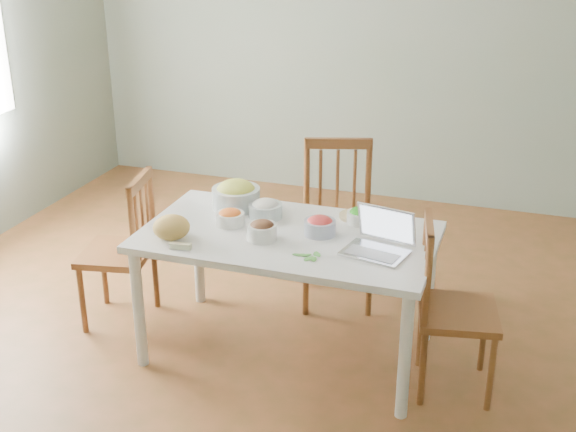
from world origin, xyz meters
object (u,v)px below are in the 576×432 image
(chair_far, at_px, (338,227))
(bowl_squash, at_px, (236,194))
(chair_right, at_px, (458,309))
(chair_left, at_px, (116,250))
(bread_boule, at_px, (171,227))
(dining_table, at_px, (288,294))
(laptop, at_px, (376,235))

(chair_far, bearing_deg, bowl_squash, -158.43)
(chair_far, distance_m, bowl_squash, 0.70)
(bowl_squash, bearing_deg, chair_right, -12.89)
(chair_far, distance_m, chair_left, 1.33)
(bread_boule, bearing_deg, bowl_squash, 73.10)
(dining_table, bearing_deg, chair_far, 81.33)
(chair_far, height_order, chair_left, chair_far)
(dining_table, relative_size, laptop, 5.01)
(chair_left, bearing_deg, bread_boule, 51.73)
(chair_right, bearing_deg, bowl_squash, 66.37)
(dining_table, height_order, bowl_squash, bowl_squash)
(bowl_squash, bearing_deg, chair_far, 38.74)
(chair_left, xyz_separation_m, chair_right, (1.98, -0.06, -0.00))
(laptop, bearing_deg, chair_left, -172.19)
(bread_boule, bearing_deg, chair_far, 54.25)
(chair_left, bearing_deg, bowl_squash, 98.80)
(dining_table, relative_size, bread_boule, 8.01)
(laptop, bearing_deg, chair_far, 129.30)
(bowl_squash, height_order, laptop, laptop)
(chair_left, bearing_deg, chair_right, 77.36)
(chair_far, bearing_deg, laptop, -80.03)
(dining_table, relative_size, chair_left, 1.67)
(bread_boule, relative_size, bowl_squash, 0.70)
(dining_table, xyz_separation_m, chair_left, (-1.06, 0.02, 0.10))
(bowl_squash, distance_m, laptop, 0.95)
(bowl_squash, bearing_deg, chair_left, -160.34)
(dining_table, bearing_deg, chair_left, 179.10)
(bread_boule, bearing_deg, chair_left, 152.60)
(chair_right, bearing_deg, bread_boule, 87.23)
(dining_table, height_order, chair_right, chair_right)
(dining_table, height_order, chair_far, chair_far)
(chair_left, height_order, bowl_squash, chair_left)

